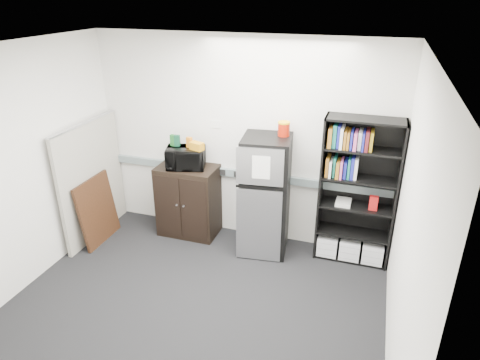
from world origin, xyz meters
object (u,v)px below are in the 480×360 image
Objects in this scene: cabinet at (189,200)px; microwave at (186,158)px; cubicle_partition at (92,180)px; refrigerator at (265,196)px; bookshelf at (357,193)px.

cabinet is 0.64m from microwave.
refrigerator is (2.32, 0.34, -0.04)m from cubicle_partition.
microwave is at bearing 18.48° from cubicle_partition.
cabinet is at bearing 73.31° from microwave.
bookshelf is 1.14× the size of cubicle_partition.
bookshelf is 1.12m from refrigerator.
bookshelf is 3.71× the size of microwave.
microwave is 0.32× the size of refrigerator.
cabinet is (1.21, 0.42, -0.31)m from cubicle_partition.
bookshelf is 1.19× the size of refrigerator.
refrigerator is (-1.11, -0.14, -0.14)m from bookshelf.
cubicle_partition is (-3.43, -0.49, -0.10)m from bookshelf.
cubicle_partition reaches higher than refrigerator.
refrigerator is at bearing -172.56° from bookshelf.
microwave is (-2.22, -0.08, 0.22)m from bookshelf.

